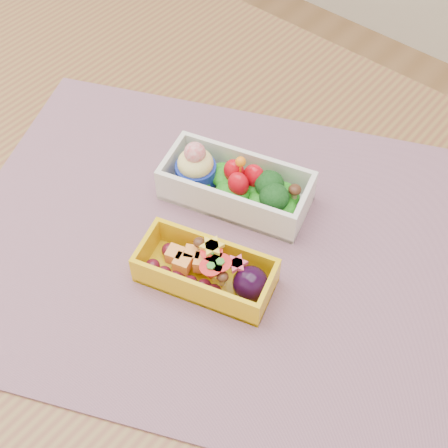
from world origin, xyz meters
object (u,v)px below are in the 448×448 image
Objects in this scene: bento_white at (235,185)px; bento_yellow at (208,271)px; table at (214,279)px; placemat at (216,244)px.

bento_white is 1.19× the size of bento_yellow.
placemat is at bearing -36.27° from table.
bento_yellow reaches higher than placemat.
bento_yellow reaches higher than table.
placemat reaches higher than table.
placemat is 3.68× the size of bento_yellow.
bento_yellow is at bearing -53.26° from table.
bento_white is (-0.01, 0.06, 0.13)m from table.
bento_white reaches higher than table.
bento_white is at bearing 111.53° from placemat.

